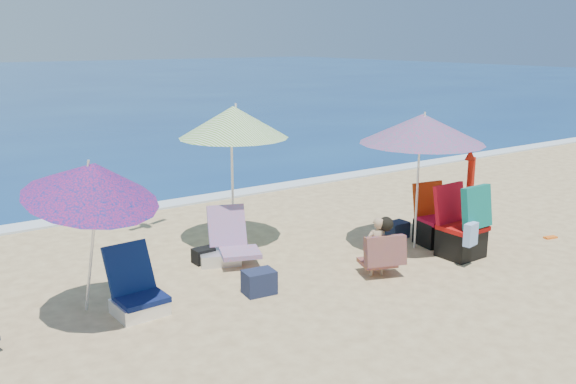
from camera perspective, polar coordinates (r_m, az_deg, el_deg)
ground at (r=8.17m, az=5.78°, el=-8.62°), size 120.00×120.00×0.00m
foam at (r=12.29m, az=-9.71°, el=-0.92°), size 120.00×0.50×0.04m
umbrella_turquoise at (r=9.31m, az=12.18°, el=5.68°), size 2.17×2.17×2.09m
umbrella_striped at (r=9.34m, az=-5.01°, el=6.39°), size 1.99×1.99×2.18m
umbrella_blue at (r=6.98m, az=-17.40°, el=0.94°), size 1.88×1.92×1.99m
furled_umbrella at (r=9.99m, az=16.25°, el=0.04°), size 0.24×0.18×1.50m
chair_navy at (r=7.56m, az=-13.61°, el=-9.19°), size 0.59×0.71×0.77m
chair_rainbow at (r=8.97m, az=-5.77°, el=-5.13°), size 0.86×0.97×0.78m
camp_chair_left at (r=9.95m, az=13.24°, el=-3.05°), size 0.61×0.64×0.94m
camp_chair_right at (r=9.41m, az=15.68°, el=-3.46°), size 0.68×0.78×1.10m
person_center at (r=8.44m, az=8.44°, el=-5.07°), size 0.59×0.61×0.82m
bag_navy_a at (r=7.89m, az=-2.65°, el=-8.24°), size 0.42×0.32×0.30m
bag_black_a at (r=9.01m, az=-7.73°, el=-5.78°), size 0.30×0.23×0.21m
bag_tan at (r=9.35m, az=8.34°, el=-4.92°), size 0.31×0.24×0.25m
bag_navy_b at (r=10.18m, az=9.94°, el=-3.41°), size 0.34×0.26×0.26m
orange_item at (r=10.86m, az=22.87°, el=-3.84°), size 0.23×0.15×0.03m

